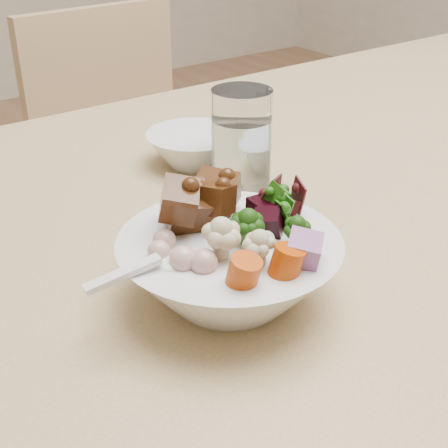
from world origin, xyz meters
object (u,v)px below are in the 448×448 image
(dining_table, at_px, (373,212))
(side_bowl, at_px, (195,149))
(food_bowl, at_px, (230,263))
(chair_far, at_px, (135,178))
(water_glass, at_px, (241,145))

(dining_table, distance_m, side_bowl, 0.27)
(dining_table, distance_m, food_bowl, 0.39)
(dining_table, xyz_separation_m, chair_far, (-0.00, 0.70, -0.20))
(dining_table, bearing_deg, chair_far, 89.91)
(food_bowl, distance_m, water_glass, 0.23)
(chair_far, relative_size, water_glass, 6.90)
(food_bowl, bearing_deg, water_glass, 49.16)
(chair_far, height_order, food_bowl, food_bowl)
(chair_far, bearing_deg, food_bowl, -118.59)
(dining_table, height_order, side_bowl, side_bowl)
(side_bowl, bearing_deg, chair_far, 69.83)
(dining_table, height_order, water_glass, water_glass)
(water_glass, xyz_separation_m, side_bowl, (-0.00, 0.10, -0.04))
(chair_far, xyz_separation_m, food_bowl, (-0.36, -0.83, 0.31))
(dining_table, distance_m, chair_far, 0.73)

